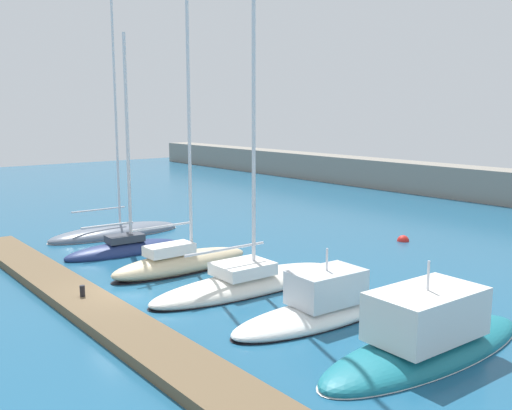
% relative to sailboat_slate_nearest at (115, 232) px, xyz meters
% --- Properties ---
extents(ground_plane, '(120.00, 120.00, 0.00)m').
position_rel_sailboat_slate_nearest_xyz_m(ground_plane, '(11.23, -4.90, -0.19)').
color(ground_plane, '#1E567A').
extents(dock_pier, '(26.55, 2.02, 0.37)m').
position_rel_sailboat_slate_nearest_xyz_m(dock_pier, '(11.23, -6.49, -0.01)').
color(dock_pier, brown).
rests_on(dock_pier, ground_plane).
extents(sailboat_slate_nearest, '(2.70, 8.32, 14.65)m').
position_rel_sailboat_slate_nearest_xyz_m(sailboat_slate_nearest, '(0.00, 0.00, 0.00)').
color(sailboat_slate_nearest, slate).
rests_on(sailboat_slate_nearest, ground_plane).
extents(sailboat_navy_second, '(2.22, 6.56, 11.79)m').
position_rel_sailboat_slate_nearest_xyz_m(sailboat_navy_second, '(4.40, -1.51, 0.10)').
color(sailboat_navy_second, navy).
rests_on(sailboat_navy_second, ground_plane).
extents(sailboat_sand_third, '(2.01, 7.30, 13.73)m').
position_rel_sailboat_slate_nearest_xyz_m(sailboat_sand_third, '(9.18, -0.90, 0.27)').
color(sailboat_sand_third, beige).
rests_on(sailboat_sand_third, ground_plane).
extents(sailboat_ivory_fourth, '(2.79, 9.58, 20.44)m').
position_rel_sailboat_slate_nearest_xyz_m(sailboat_ivory_fourth, '(13.34, -0.10, 0.19)').
color(sailboat_ivory_fourth, silver).
rests_on(sailboat_ivory_fourth, ground_plane).
extents(motorboat_white_fifth, '(2.76, 7.48, 2.86)m').
position_rel_sailboat_slate_nearest_xyz_m(motorboat_white_fifth, '(17.81, -0.30, 0.23)').
color(motorboat_white_fifth, white).
rests_on(motorboat_white_fifth, ground_plane).
extents(motorboat_teal_sixth, '(3.02, 9.16, 3.43)m').
position_rel_sailboat_slate_nearest_xyz_m(motorboat_teal_sixth, '(22.09, 0.18, 0.31)').
color(motorboat_teal_sixth, '#19707F').
rests_on(motorboat_teal_sixth, ground_plane).
extents(mooring_buoy_red, '(0.69, 0.69, 0.69)m').
position_rel_sailboat_slate_nearest_xyz_m(mooring_buoy_red, '(11.92, 12.38, -0.19)').
color(mooring_buoy_red, red).
rests_on(mooring_buoy_red, ground_plane).
extents(dock_bollard, '(0.20, 0.20, 0.44)m').
position_rel_sailboat_slate_nearest_xyz_m(dock_bollard, '(11.05, -6.49, 0.40)').
color(dock_bollard, black).
rests_on(dock_bollard, dock_pier).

